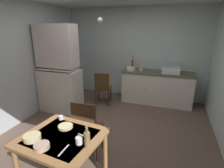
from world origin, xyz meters
TOP-DOWN VIEW (x-y plane):
  - ground_plane at (0.00, 0.00)m, footprint 5.32×5.32m
  - wall_back at (0.00, 2.21)m, footprint 4.04×0.10m
  - wall_left at (-2.02, 0.00)m, footprint 0.10×4.42m
  - hutch_cabinet at (-1.46, 0.58)m, footprint 0.99×0.50m
  - counter_cabinet at (0.72, 1.84)m, footprint 1.85×0.64m
  - sink_basin at (1.04, 1.84)m, footprint 0.44×0.34m
  - hand_pump at (0.01, 1.89)m, footprint 0.05×0.27m
  - mixing_bowl_counter at (0.00, 1.79)m, footprint 0.24×0.24m
  - stoneware_crock at (0.27, 1.83)m, footprint 0.11×0.11m
  - dining_table at (-0.11, -1.34)m, footprint 1.00×0.92m
  - chair_far_side at (-0.11, -0.70)m, footprint 0.43×0.43m
  - chair_by_counter at (-0.62, 1.24)m, footprint 0.46×0.46m
  - serving_bowl_wide at (-0.18, -1.16)m, footprint 0.19×0.19m
  - soup_bowl_small at (-0.19, -1.59)m, footprint 0.17×0.17m
  - sauce_dish at (-0.40, -1.50)m, footprint 0.20×0.20m
  - mug_tall at (0.15, -1.39)m, footprint 0.08×0.08m
  - teacup_cream at (-0.36, -0.99)m, footprint 0.06×0.06m
  - glass_bottle at (0.26, -1.40)m, footprint 0.07×0.07m
  - table_knife at (0.06, -1.55)m, footprint 0.02×0.20m
  - teaspoon_near_bowl at (0.12, -1.24)m, footprint 0.14×0.04m
  - pendant_bulb at (-0.07, -0.17)m, footprint 0.08×0.08m

SIDE VIEW (x-z plane):
  - ground_plane at x=0.00m, z-range 0.00..0.00m
  - counter_cabinet at x=0.72m, z-range 0.00..0.86m
  - chair_by_counter at x=-0.62m, z-range 0.03..0.92m
  - chair_far_side at x=-0.11m, z-range 0.03..0.99m
  - dining_table at x=-0.11m, z-range 0.27..1.03m
  - table_knife at x=0.06m, z-range 0.76..0.76m
  - teaspoon_near_bowl at x=0.12m, z-range 0.76..0.76m
  - serving_bowl_wide at x=-0.18m, z-range 0.76..0.79m
  - soup_bowl_small at x=-0.19m, z-range 0.76..0.81m
  - teacup_cream at x=-0.36m, z-range 0.76..0.81m
  - sauce_dish at x=-0.40m, z-range 0.76..0.82m
  - mug_tall at x=0.15m, z-range 0.76..0.84m
  - glass_bottle at x=0.26m, z-range 0.73..0.97m
  - mixing_bowl_counter at x=0.00m, z-range 0.86..0.96m
  - stoneware_crock at x=0.27m, z-range 0.86..1.00m
  - sink_basin at x=1.04m, z-range 0.86..1.01m
  - hutch_cabinet at x=-1.46m, z-range -0.07..2.00m
  - hand_pump at x=0.01m, z-range 0.84..1.23m
  - wall_back at x=0.00m, z-range 0.00..2.53m
  - wall_left at x=-2.02m, z-range 0.00..2.53m
  - pendant_bulb at x=-0.07m, z-range 2.06..2.14m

